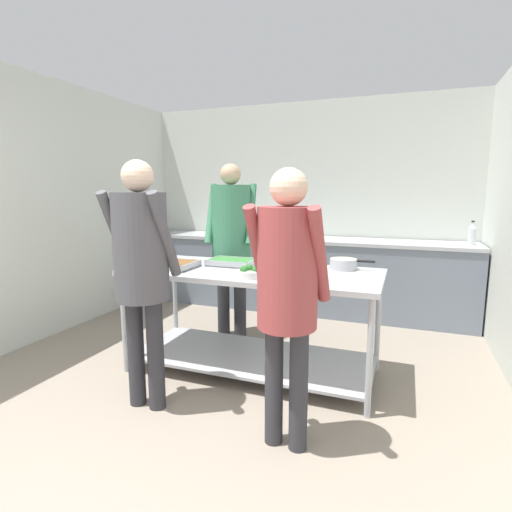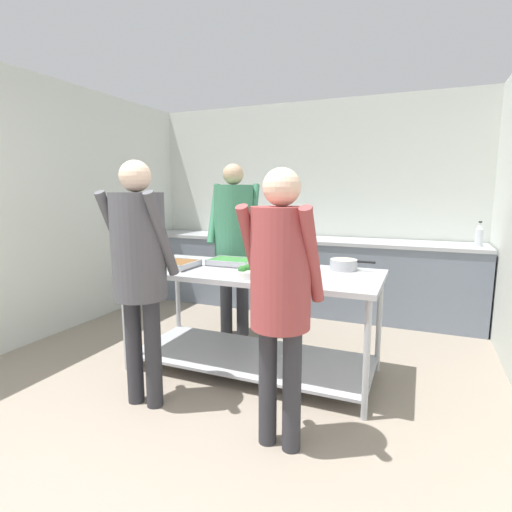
# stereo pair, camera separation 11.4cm
# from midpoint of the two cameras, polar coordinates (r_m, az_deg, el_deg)

# --- Properties ---
(wall_rear) EXTENTS (4.39, 0.06, 2.65)m
(wall_rear) POSITION_cam_midpoint_polar(r_m,az_deg,el_deg) (5.40, 8.10, 7.20)
(wall_rear) COLOR silver
(wall_rear) RESTS_ON ground_plane
(wall_left) EXTENTS (0.06, 4.17, 2.65)m
(wall_left) POSITION_cam_midpoint_polar(r_m,az_deg,el_deg) (4.77, -25.28, 6.16)
(wall_left) COLOR silver
(wall_left) RESTS_ON ground_plane
(back_counter) EXTENTS (4.23, 0.65, 0.93)m
(back_counter) POSITION_cam_midpoint_polar(r_m,az_deg,el_deg) (5.15, 6.83, -2.51)
(back_counter) COLOR slate
(back_counter) RESTS_ON ground_plane
(serving_counter) EXTENTS (2.08, 0.89, 0.87)m
(serving_counter) POSITION_cam_midpoint_polar(r_m,az_deg,el_deg) (3.33, 0.32, -6.75)
(serving_counter) COLOR #ADAFB5
(serving_counter) RESTS_ON ground_plane
(serving_tray_vegetables) EXTENTS (0.41, 0.32, 0.05)m
(serving_tray_vegetables) POSITION_cam_midpoint_polar(r_m,az_deg,el_deg) (3.44, -11.09, -1.17)
(serving_tray_vegetables) COLOR #ADAFB5
(serving_tray_vegetables) RESTS_ON serving_counter
(serving_tray_roast) EXTENTS (0.39, 0.28, 0.05)m
(serving_tray_roast) POSITION_cam_midpoint_polar(r_m,az_deg,el_deg) (3.47, -2.44, -0.90)
(serving_tray_roast) COLOR #ADAFB5
(serving_tray_roast) RESTS_ON serving_counter
(broccoli_bowl) EXTENTS (0.20, 0.20, 0.10)m
(broccoli_bowl) POSITION_cam_midpoint_polar(r_m,az_deg,el_deg) (2.97, -0.09, -2.44)
(broccoli_bowl) COLOR silver
(broccoli_bowl) RESTS_ON serving_counter
(plate_stack) EXTENTS (0.25, 0.25, 0.05)m
(plate_stack) POSITION_cam_midpoint_polar(r_m,az_deg,el_deg) (3.07, 5.88, -2.33)
(plate_stack) COLOR white
(plate_stack) RESTS_ON serving_counter
(sauce_pan) EXTENTS (0.36, 0.22, 0.09)m
(sauce_pan) POSITION_cam_midpoint_polar(r_m,az_deg,el_deg) (3.34, 13.40, -1.14)
(sauce_pan) COLOR #ADAFB5
(sauce_pan) RESTS_ON serving_counter
(guest_serving_left) EXTENTS (0.45, 0.34, 1.63)m
(guest_serving_left) POSITION_cam_midpoint_polar(r_m,az_deg,el_deg) (2.25, 5.00, -3.54)
(guest_serving_left) COLOR #2D2D33
(guest_serving_left) RESTS_ON ground_plane
(guest_serving_right) EXTENTS (0.46, 0.36, 1.71)m
(guest_serving_right) POSITION_cam_midpoint_polar(r_m,az_deg,el_deg) (2.80, -15.25, -0.34)
(guest_serving_right) COLOR #2D2D33
(guest_serving_right) RESTS_ON ground_plane
(cook_behind_counter) EXTENTS (0.54, 0.42, 1.78)m
(cook_behind_counter) POSITION_cam_midpoint_polar(r_m,az_deg,el_deg) (4.10, -2.41, 3.46)
(cook_behind_counter) COLOR #2D2D33
(cook_behind_counter) RESTS_ON ground_plane
(water_bottle) EXTENTS (0.08, 0.08, 0.27)m
(water_bottle) POSITION_cam_midpoint_polar(r_m,az_deg,el_deg) (4.90, 29.86, 2.65)
(water_bottle) COLOR silver
(water_bottle) RESTS_ON back_counter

